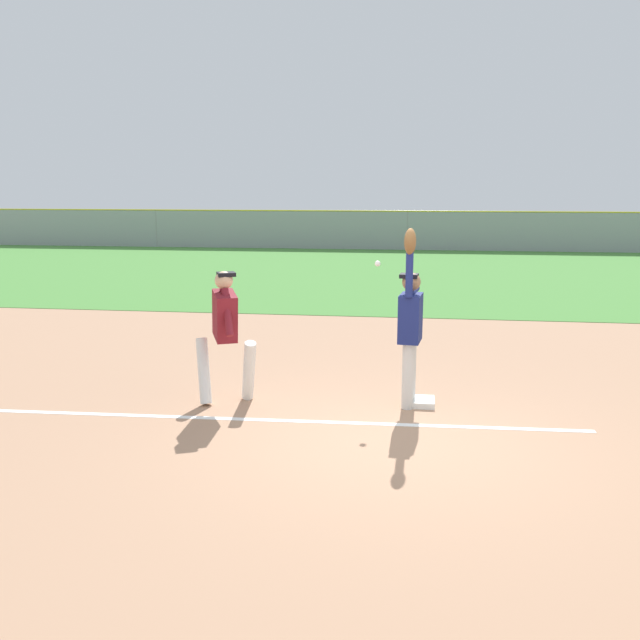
{
  "coord_description": "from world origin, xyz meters",
  "views": [
    {
      "loc": [
        0.18,
        -7.3,
        2.78
      ],
      "look_at": [
        -0.98,
        1.34,
        1.05
      ],
      "focal_mm": 38.25,
      "sensor_mm": 36.0,
      "label": 1
    }
  ],
  "objects_px": {
    "first_base": "(420,402)",
    "parked_car_white": "(198,227)",
    "runner": "(225,328)",
    "parked_car_black": "(557,230)",
    "parked_car_blue": "(436,229)",
    "fielder": "(410,321)",
    "baseball": "(378,264)",
    "parked_car_red": "(314,228)"
  },
  "relations": [
    {
      "from": "first_base",
      "to": "parked_car_white",
      "type": "relative_size",
      "value": 0.08
    },
    {
      "from": "runner",
      "to": "parked_car_black",
      "type": "xyz_separation_m",
      "value": [
        9.25,
        25.88,
        -0.32
      ]
    },
    {
      "from": "parked_car_blue",
      "to": "parked_car_white",
      "type": "bearing_deg",
      "value": -176.03
    },
    {
      "from": "fielder",
      "to": "first_base",
      "type": "bearing_deg",
      "value": -143.27
    },
    {
      "from": "baseball",
      "to": "parked_car_red",
      "type": "relative_size",
      "value": 0.02
    },
    {
      "from": "parked_car_white",
      "to": "parked_car_red",
      "type": "relative_size",
      "value": 1.0
    },
    {
      "from": "parked_car_blue",
      "to": "parked_car_black",
      "type": "relative_size",
      "value": 0.98
    },
    {
      "from": "parked_car_blue",
      "to": "parked_car_black",
      "type": "bearing_deg",
      "value": 7.57
    },
    {
      "from": "parked_car_white",
      "to": "parked_car_red",
      "type": "distance_m",
      "value": 5.9
    },
    {
      "from": "runner",
      "to": "parked_car_white",
      "type": "distance_m",
      "value": 26.63
    },
    {
      "from": "baseball",
      "to": "fielder",
      "type": "bearing_deg",
      "value": -37.67
    },
    {
      "from": "fielder",
      "to": "runner",
      "type": "distance_m",
      "value": 2.34
    },
    {
      "from": "first_base",
      "to": "fielder",
      "type": "bearing_deg",
      "value": -150.46
    },
    {
      "from": "runner",
      "to": "parked_car_white",
      "type": "relative_size",
      "value": 0.38
    },
    {
      "from": "fielder",
      "to": "runner",
      "type": "height_order",
      "value": "fielder"
    },
    {
      "from": "baseball",
      "to": "runner",
      "type": "bearing_deg",
      "value": -165.96
    },
    {
      "from": "first_base",
      "to": "parked_car_red",
      "type": "bearing_deg",
      "value": 101.15
    },
    {
      "from": "fielder",
      "to": "parked_car_white",
      "type": "bearing_deg",
      "value": -59.74
    },
    {
      "from": "first_base",
      "to": "runner",
      "type": "distance_m",
      "value": 2.67
    },
    {
      "from": "fielder",
      "to": "baseball",
      "type": "xyz_separation_m",
      "value": [
        -0.43,
        0.33,
        0.67
      ]
    },
    {
      "from": "fielder",
      "to": "parked_car_black",
      "type": "height_order",
      "value": "fielder"
    },
    {
      "from": "first_base",
      "to": "parked_car_black",
      "type": "relative_size",
      "value": 0.08
    },
    {
      "from": "parked_car_red",
      "to": "parked_car_black",
      "type": "relative_size",
      "value": 0.99
    },
    {
      "from": "first_base",
      "to": "baseball",
      "type": "xyz_separation_m",
      "value": [
        -0.58,
        0.25,
        1.75
      ]
    },
    {
      "from": "first_base",
      "to": "parked_car_red",
      "type": "xyz_separation_m",
      "value": [
        -4.96,
        25.14,
        0.63
      ]
    },
    {
      "from": "parked_car_white",
      "to": "parked_car_blue",
      "type": "xyz_separation_m",
      "value": [
        11.87,
        0.16,
        0.0
      ]
    },
    {
      "from": "baseball",
      "to": "first_base",
      "type": "bearing_deg",
      "value": -23.39
    },
    {
      "from": "parked_car_blue",
      "to": "parked_car_black",
      "type": "height_order",
      "value": "same"
    },
    {
      "from": "fielder",
      "to": "runner",
      "type": "relative_size",
      "value": 1.33
    },
    {
      "from": "fielder",
      "to": "parked_car_red",
      "type": "xyz_separation_m",
      "value": [
        -4.81,
        25.22,
        -0.45
      ]
    },
    {
      "from": "first_base",
      "to": "runner",
      "type": "height_order",
      "value": "runner"
    },
    {
      "from": "parked_car_black",
      "to": "baseball",
      "type": "bearing_deg",
      "value": -112.43
    },
    {
      "from": "first_base",
      "to": "parked_car_black",
      "type": "distance_m",
      "value": 26.54
    },
    {
      "from": "fielder",
      "to": "parked_car_red",
      "type": "height_order",
      "value": "fielder"
    },
    {
      "from": "baseball",
      "to": "parked_car_black",
      "type": "relative_size",
      "value": 0.02
    },
    {
      "from": "baseball",
      "to": "parked_car_black",
      "type": "height_order",
      "value": "baseball"
    },
    {
      "from": "first_base",
      "to": "fielder",
      "type": "height_order",
      "value": "fielder"
    },
    {
      "from": "fielder",
      "to": "parked_car_black",
      "type": "relative_size",
      "value": 0.5
    },
    {
      "from": "fielder",
      "to": "parked_car_black",
      "type": "bearing_deg",
      "value": -97.86
    },
    {
      "from": "fielder",
      "to": "parked_car_red",
      "type": "distance_m",
      "value": 25.68
    },
    {
      "from": "parked_car_white",
      "to": "parked_car_red",
      "type": "bearing_deg",
      "value": 5.27
    },
    {
      "from": "parked_car_white",
      "to": "parked_car_blue",
      "type": "relative_size",
      "value": 1.01
    }
  ]
}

